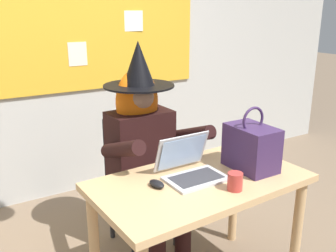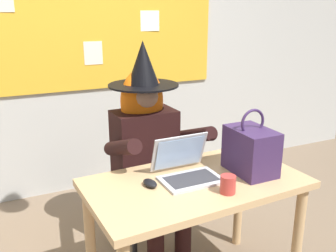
# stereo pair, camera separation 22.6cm
# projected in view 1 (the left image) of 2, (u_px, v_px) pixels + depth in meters

# --- Properties ---
(wall_back_bulletin) EXTENTS (6.44, 1.90, 2.94)m
(wall_back_bulletin) POSITION_uv_depth(u_px,v_px,m) (70.00, 29.00, 3.20)
(wall_back_bulletin) COLOR #B2B2AD
(wall_back_bulletin) RESTS_ON ground
(desk_main) EXTENTS (1.23, 0.72, 0.74)m
(desk_main) POSITION_uv_depth(u_px,v_px,m) (200.00, 196.00, 2.13)
(desk_main) COLOR tan
(desk_main) RESTS_ON ground
(chair_at_desk) EXTENTS (0.44, 0.44, 0.92)m
(chair_at_desk) POSITION_uv_depth(u_px,v_px,m) (137.00, 173.00, 2.70)
(chair_at_desk) COLOR black
(chair_at_desk) RESTS_ON ground
(person_costumed) EXTENTS (0.61, 0.70, 1.45)m
(person_costumed) POSITION_uv_depth(u_px,v_px,m) (145.00, 140.00, 2.52)
(person_costumed) COLOR black
(person_costumed) RESTS_ON ground
(laptop) EXTENTS (0.33, 0.31, 0.23)m
(laptop) POSITION_uv_depth(u_px,v_px,m) (191.00, 168.00, 2.11)
(laptop) COLOR #B7B7BC
(laptop) RESTS_ON desk_main
(computer_mouse) EXTENTS (0.07, 0.11, 0.03)m
(computer_mouse) POSITION_uv_depth(u_px,v_px,m) (157.00, 184.00, 2.00)
(computer_mouse) COLOR black
(computer_mouse) RESTS_ON desk_main
(handbag) EXTENTS (0.20, 0.30, 0.38)m
(handbag) POSITION_uv_depth(u_px,v_px,m) (251.00, 147.00, 2.19)
(handbag) COLOR #38234C
(handbag) RESTS_ON desk_main
(coffee_mug) EXTENTS (0.08, 0.08, 0.09)m
(coffee_mug) POSITION_uv_depth(u_px,v_px,m) (235.00, 181.00, 1.96)
(coffee_mug) COLOR #B23833
(coffee_mug) RESTS_ON desk_main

